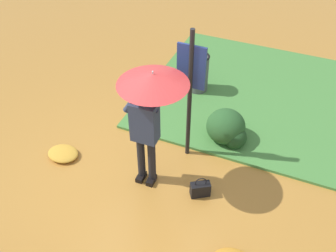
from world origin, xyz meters
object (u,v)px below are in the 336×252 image
info_sign_post (191,82)px  handbag (200,189)px  trash_bin (198,74)px  person_with_umbrella (149,101)px

info_sign_post → handbag: bearing=-57.4°
trash_bin → info_sign_post: bearing=-75.6°
info_sign_post → handbag: (0.51, -0.80, -1.32)m
person_with_umbrella → info_sign_post: bearing=69.9°
person_with_umbrella → handbag: bearing=0.4°
handbag → trash_bin: bearing=110.5°
person_with_umbrella → handbag: 1.64m
person_with_umbrella → trash_bin: person_with_umbrella is taller
info_sign_post → trash_bin: 2.11m
handbag → info_sign_post: bearing=122.6°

